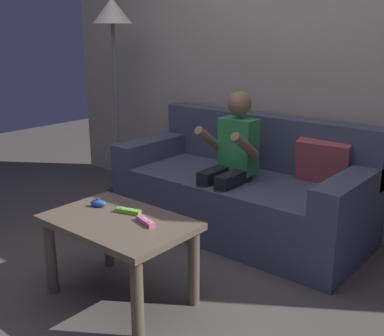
# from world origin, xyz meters

# --- Properties ---
(ground_plane) EXTENTS (9.12, 9.12, 0.00)m
(ground_plane) POSITION_xyz_m (0.00, 0.00, 0.00)
(ground_plane) COLOR #4C4742
(wall_back) EXTENTS (4.56, 0.05, 2.50)m
(wall_back) POSITION_xyz_m (0.00, 1.58, 1.25)
(wall_back) COLOR #B2A38E
(wall_back) RESTS_ON ground
(couch) EXTENTS (1.77, 0.80, 0.80)m
(couch) POSITION_xyz_m (-0.09, 1.19, 0.29)
(couch) COLOR #474C60
(couch) RESTS_ON ground
(person_seated_on_couch) EXTENTS (0.35, 0.43, 1.01)m
(person_seated_on_couch) POSITION_xyz_m (-0.09, 1.00, 0.57)
(person_seated_on_couch) COLOR black
(person_seated_on_couch) RESTS_ON ground
(coffee_table) EXTENTS (0.77, 0.50, 0.45)m
(coffee_table) POSITION_xyz_m (-0.08, 0.00, 0.37)
(coffee_table) COLOR brown
(coffee_table) RESTS_ON ground
(game_remote_lime_near_edge) EXTENTS (0.14, 0.07, 0.03)m
(game_remote_lime_near_edge) POSITION_xyz_m (-0.10, 0.09, 0.47)
(game_remote_lime_near_edge) COLOR #72C638
(game_remote_lime_near_edge) RESTS_ON coffee_table
(nunchuk_blue) EXTENTS (0.10, 0.08, 0.05)m
(nunchuk_blue) POSITION_xyz_m (-0.30, 0.05, 0.47)
(nunchuk_blue) COLOR blue
(nunchuk_blue) RESTS_ON coffee_table
(game_remote_pink_far_corner) EXTENTS (0.14, 0.08, 0.03)m
(game_remote_pink_far_corner) POSITION_xyz_m (0.07, 0.05, 0.47)
(game_remote_pink_far_corner) COLOR pink
(game_remote_pink_far_corner) RESTS_ON coffee_table
(floor_lamp) EXTENTS (0.32, 0.32, 1.64)m
(floor_lamp) POSITION_xyz_m (-1.38, 1.15, 1.42)
(floor_lamp) COLOR black
(floor_lamp) RESTS_ON ground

